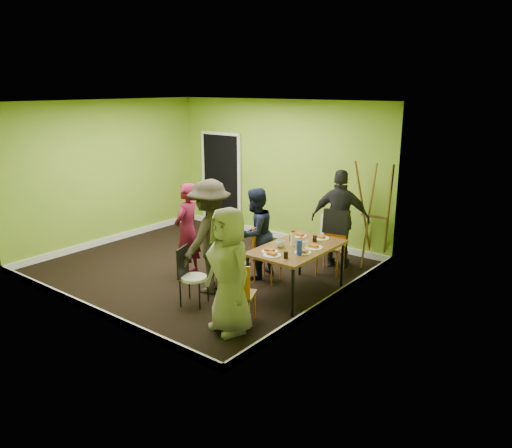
# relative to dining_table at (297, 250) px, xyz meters

# --- Properties ---
(ground) EXTENTS (5.00, 5.00, 0.00)m
(ground) POSITION_rel_dining_table_xyz_m (-1.91, -0.08, -0.70)
(ground) COLOR black
(ground) RESTS_ON ground
(room_walls) EXTENTS (5.04, 4.54, 2.82)m
(room_walls) POSITION_rel_dining_table_xyz_m (-1.93, -0.04, 0.29)
(room_walls) COLOR #71A229
(room_walls) RESTS_ON ground
(dining_table) EXTENTS (0.90, 1.50, 0.75)m
(dining_table) POSITION_rel_dining_table_xyz_m (0.00, 0.00, 0.00)
(dining_table) COLOR black
(dining_table) RESTS_ON ground
(chair_left_far) EXTENTS (0.41, 0.41, 0.89)m
(chair_left_far) POSITION_rel_dining_table_xyz_m (-0.73, 0.14, -0.19)
(chair_left_far) COLOR orange
(chair_left_far) RESTS_ON ground
(chair_left_near) EXTENTS (0.44, 0.43, 0.94)m
(chair_left_near) POSITION_rel_dining_table_xyz_m (-0.88, -0.54, -0.17)
(chair_left_near) COLOR orange
(chair_left_near) RESTS_ON ground
(chair_back_end) EXTENTS (0.50, 0.57, 1.04)m
(chair_back_end) POSITION_rel_dining_table_xyz_m (-0.07, 1.25, 0.04)
(chair_back_end) COLOR orange
(chair_back_end) RESTS_ON ground
(chair_front_end) EXTENTS (0.47, 0.47, 0.86)m
(chair_front_end) POSITION_rel_dining_table_xyz_m (-0.02, -1.32, -0.21)
(chair_front_end) COLOR orange
(chair_front_end) RESTS_ON ground
(chair_bentwood) EXTENTS (0.43, 0.42, 0.85)m
(chair_bentwood) POSITION_rel_dining_table_xyz_m (-1.01, -1.24, -0.23)
(chair_bentwood) COLOR black
(chair_bentwood) RESTS_ON ground
(easel) EXTENTS (0.73, 0.69, 1.82)m
(easel) POSITION_rel_dining_table_xyz_m (0.29, 1.94, 0.20)
(easel) COLOR brown
(easel) RESTS_ON ground
(plate_near_left) EXTENTS (0.22, 0.22, 0.01)m
(plate_near_left) POSITION_rel_dining_table_xyz_m (-0.26, 0.46, 0.06)
(plate_near_left) COLOR white
(plate_near_left) RESTS_ON dining_table
(plate_near_right) EXTENTS (0.24, 0.24, 0.01)m
(plate_near_right) POSITION_rel_dining_table_xyz_m (-0.18, -0.45, 0.06)
(plate_near_right) COLOR white
(plate_near_right) RESTS_ON dining_table
(plate_far_back) EXTENTS (0.26, 0.26, 0.01)m
(plate_far_back) POSITION_rel_dining_table_xyz_m (0.06, 0.56, 0.06)
(plate_far_back) COLOR white
(plate_far_back) RESTS_ON dining_table
(plate_far_front) EXTENTS (0.25, 0.25, 0.01)m
(plate_far_front) POSITION_rel_dining_table_xyz_m (-0.05, -0.56, 0.06)
(plate_far_front) COLOR white
(plate_far_front) RESTS_ON dining_table
(plate_wall_back) EXTENTS (0.26, 0.26, 0.01)m
(plate_wall_back) POSITION_rel_dining_table_xyz_m (0.22, 0.09, 0.06)
(plate_wall_back) COLOR white
(plate_wall_back) RESTS_ON dining_table
(plate_wall_front) EXTENTS (0.23, 0.23, 0.01)m
(plate_wall_front) POSITION_rel_dining_table_xyz_m (0.22, -0.20, 0.06)
(plate_wall_front) COLOR white
(plate_wall_front) RESTS_ON dining_table
(thermos) EXTENTS (0.07, 0.07, 0.22)m
(thermos) POSITION_rel_dining_table_xyz_m (-0.07, -0.02, 0.16)
(thermos) COLOR white
(thermos) RESTS_ON dining_table
(blue_bottle) EXTENTS (0.08, 0.08, 0.21)m
(blue_bottle) POSITION_rel_dining_table_xyz_m (0.23, -0.29, 0.16)
(blue_bottle) COLOR #1A30C7
(blue_bottle) RESTS_ON dining_table
(orange_bottle) EXTENTS (0.04, 0.04, 0.08)m
(orange_bottle) POSITION_rel_dining_table_xyz_m (-0.07, 0.20, 0.10)
(orange_bottle) COLOR orange
(orange_bottle) RESTS_ON dining_table
(glass_mid) EXTENTS (0.07, 0.07, 0.09)m
(glass_mid) POSITION_rel_dining_table_xyz_m (-0.22, 0.17, 0.10)
(glass_mid) COLOR black
(glass_mid) RESTS_ON dining_table
(glass_back) EXTENTS (0.07, 0.07, 0.10)m
(glass_back) POSITION_rel_dining_table_xyz_m (0.08, 0.36, 0.10)
(glass_back) COLOR black
(glass_back) RESTS_ON dining_table
(glass_front) EXTENTS (0.06, 0.06, 0.09)m
(glass_front) POSITION_rel_dining_table_xyz_m (0.16, -0.53, 0.10)
(glass_front) COLOR black
(glass_front) RESTS_ON dining_table
(cup_a) EXTENTS (0.14, 0.14, 0.11)m
(cup_a) POSITION_rel_dining_table_xyz_m (-0.18, -0.18, 0.11)
(cup_a) COLOR white
(cup_a) RESTS_ON dining_table
(cup_b) EXTENTS (0.09, 0.09, 0.08)m
(cup_b) POSITION_rel_dining_table_xyz_m (0.10, 0.07, 0.10)
(cup_b) COLOR white
(cup_b) RESTS_ON dining_table
(person_standing) EXTENTS (0.50, 0.64, 1.56)m
(person_standing) POSITION_rel_dining_table_xyz_m (-1.81, -0.48, 0.09)
(person_standing) COLOR maroon
(person_standing) RESTS_ON ground
(person_left_far) EXTENTS (0.59, 0.75, 1.49)m
(person_left_far) POSITION_rel_dining_table_xyz_m (-0.92, 0.16, 0.05)
(person_left_far) COLOR black
(person_left_far) RESTS_ON ground
(person_left_near) EXTENTS (0.72, 1.16, 1.73)m
(person_left_near) POSITION_rel_dining_table_xyz_m (-1.10, -0.71, 0.17)
(person_left_near) COLOR black
(person_left_near) RESTS_ON ground
(person_back_end) EXTENTS (1.08, 0.75, 1.70)m
(person_back_end) POSITION_rel_dining_table_xyz_m (-0.09, 1.46, 0.15)
(person_back_end) COLOR black
(person_back_end) RESTS_ON ground
(person_front_end) EXTENTS (0.90, 0.71, 1.63)m
(person_front_end) POSITION_rel_dining_table_xyz_m (-0.03, -1.50, 0.12)
(person_front_end) COLOR gray
(person_front_end) RESTS_ON ground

